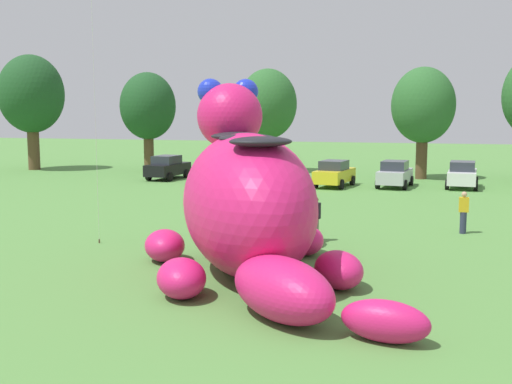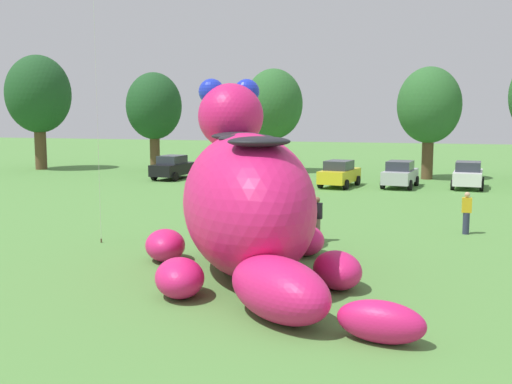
# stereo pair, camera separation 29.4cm
# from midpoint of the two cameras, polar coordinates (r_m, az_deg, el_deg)

# --- Properties ---
(ground_plane) EXTENTS (160.00, 160.00, 0.00)m
(ground_plane) POSITION_cam_midpoint_polar(r_m,az_deg,el_deg) (20.20, -2.62, -6.77)
(ground_plane) COLOR #568E42
(giant_inflatable_creature) EXTENTS (9.53, 10.23, 6.05)m
(giant_inflatable_creature) POSITION_cam_midpoint_polar(r_m,az_deg,el_deg) (18.94, -0.32, -0.89)
(giant_inflatable_creature) COLOR #E01E6B
(giant_inflatable_creature) RESTS_ON ground
(car_black) EXTENTS (2.26, 4.26, 1.72)m
(car_black) POSITION_cam_midpoint_polar(r_m,az_deg,el_deg) (45.93, -7.35, 2.24)
(car_black) COLOR black
(car_black) RESTS_ON ground
(car_red) EXTENTS (2.43, 4.32, 1.72)m
(car_red) POSITION_cam_midpoint_polar(r_m,az_deg,el_deg) (43.86, -2.87, 2.05)
(car_red) COLOR red
(car_red) RESTS_ON ground
(car_orange) EXTENTS (2.06, 4.16, 1.72)m
(car_orange) POSITION_cam_midpoint_polar(r_m,az_deg,el_deg) (42.66, 2.46, 1.90)
(car_orange) COLOR orange
(car_orange) RESTS_ON ground
(car_yellow) EXTENTS (2.44, 4.33, 1.72)m
(car_yellow) POSITION_cam_midpoint_polar(r_m,az_deg,el_deg) (41.28, 7.76, 1.66)
(car_yellow) COLOR yellow
(car_yellow) RESTS_ON ground
(car_silver) EXTENTS (2.33, 4.28, 1.72)m
(car_silver) POSITION_cam_midpoint_polar(r_m,az_deg,el_deg) (41.65, 13.12, 1.58)
(car_silver) COLOR #B7BABF
(car_silver) RESTS_ON ground
(car_white) EXTENTS (2.19, 4.22, 1.72)m
(car_white) POSITION_cam_midpoint_polar(r_m,az_deg,el_deg) (42.33, 18.85, 1.47)
(car_white) COLOR white
(car_white) RESTS_ON ground
(tree_far_left) EXTENTS (5.36, 5.36, 9.52)m
(tree_far_left) POSITION_cam_midpoint_polar(r_m,az_deg,el_deg) (55.95, -18.98, 8.32)
(tree_far_left) COLOR brown
(tree_far_left) RESTS_ON ground
(tree_left) EXTENTS (4.51, 4.51, 8.01)m
(tree_left) POSITION_cam_midpoint_polar(r_m,az_deg,el_deg) (52.25, -9.07, 7.64)
(tree_left) COLOR brown
(tree_left) RESTS_ON ground
(tree_mid_left) EXTENTS (4.65, 4.65, 8.25)m
(tree_mid_left) POSITION_cam_midpoint_polar(r_m,az_deg,el_deg) (50.70, 1.77, 7.91)
(tree_mid_left) COLOR brown
(tree_mid_left) RESTS_ON ground
(tree_centre_left) EXTENTS (4.53, 4.53, 8.04)m
(tree_centre_left) POSITION_cam_midpoint_polar(r_m,az_deg,el_deg) (47.03, 15.59, 7.52)
(tree_centre_left) COLOR brown
(tree_centre_left) RESTS_ON ground
(spectator_near_inflatable) EXTENTS (0.38, 0.26, 1.71)m
(spectator_near_inflatable) POSITION_cam_midpoint_polar(r_m,az_deg,el_deg) (23.93, 5.90, -2.48)
(spectator_near_inflatable) COLOR #726656
(spectator_near_inflatable) RESTS_ON ground
(spectator_mid_field) EXTENTS (0.38, 0.26, 1.71)m
(spectator_mid_field) POSITION_cam_midpoint_polar(r_m,az_deg,el_deg) (38.96, 2.42, 1.37)
(spectator_mid_field) COLOR #2D334C
(spectator_mid_field) RESTS_ON ground
(spectator_by_cars) EXTENTS (0.38, 0.26, 1.71)m
(spectator_by_cars) POSITION_cam_midpoint_polar(r_m,az_deg,el_deg) (26.65, 18.83, -1.83)
(spectator_by_cars) COLOR #2D334C
(spectator_by_cars) RESTS_ON ground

